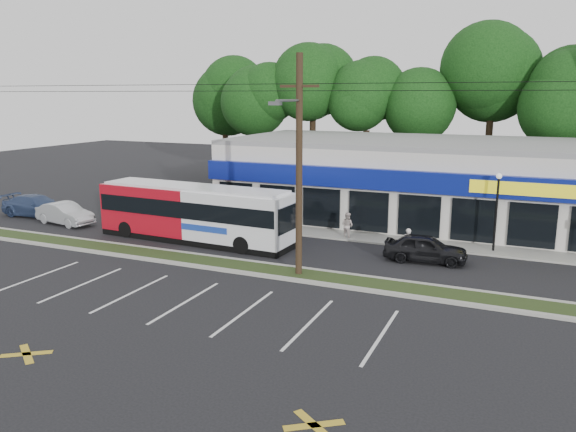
% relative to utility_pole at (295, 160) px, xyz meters
% --- Properties ---
extents(ground, '(120.00, 120.00, 0.00)m').
position_rel_utility_pole_xyz_m(ground, '(-2.83, -0.93, -5.41)').
color(ground, black).
rests_on(ground, ground).
extents(grass_strip, '(40.00, 1.60, 0.12)m').
position_rel_utility_pole_xyz_m(grass_strip, '(-2.83, 0.07, -5.35)').
color(grass_strip, '#253314').
rests_on(grass_strip, ground).
extents(curb_south, '(40.00, 0.25, 0.14)m').
position_rel_utility_pole_xyz_m(curb_south, '(-2.83, -0.78, -5.34)').
color(curb_south, '#9E9E93').
rests_on(curb_south, ground).
extents(curb_north, '(40.00, 0.25, 0.14)m').
position_rel_utility_pole_xyz_m(curb_north, '(-2.83, 0.92, -5.34)').
color(curb_north, '#9E9E93').
rests_on(curb_north, ground).
extents(sidewalk, '(32.00, 2.20, 0.10)m').
position_rel_utility_pole_xyz_m(sidewalk, '(2.17, 8.07, -5.36)').
color(sidewalk, '#9E9E93').
rests_on(sidewalk, ground).
extents(strip_mall, '(25.00, 12.55, 5.30)m').
position_rel_utility_pole_xyz_m(strip_mall, '(2.67, 14.99, -2.76)').
color(strip_mall, silver).
rests_on(strip_mall, ground).
extents(utility_pole, '(50.00, 2.77, 10.00)m').
position_rel_utility_pole_xyz_m(utility_pole, '(0.00, 0.00, 0.00)').
color(utility_pole, black).
rests_on(utility_pole, ground).
extents(lamp_post, '(0.30, 0.30, 4.25)m').
position_rel_utility_pole_xyz_m(lamp_post, '(8.17, 7.87, -2.74)').
color(lamp_post, black).
rests_on(lamp_post, ground).
extents(tree_line, '(46.76, 6.76, 11.83)m').
position_rel_utility_pole_xyz_m(tree_line, '(1.17, 25.07, 3.00)').
color(tree_line, black).
rests_on(tree_line, ground).
extents(metrobus, '(12.00, 3.09, 3.20)m').
position_rel_utility_pole_xyz_m(metrobus, '(-7.73, 3.57, -3.72)').
color(metrobus, '#AB0D1B').
rests_on(metrobus, ground).
extents(car_dark, '(4.20, 1.92, 1.40)m').
position_rel_utility_pole_xyz_m(car_dark, '(5.13, 4.71, -4.72)').
color(car_dark, black).
rests_on(car_dark, ground).
extents(car_silver, '(4.45, 2.12, 1.41)m').
position_rel_utility_pole_xyz_m(car_silver, '(-17.77, 3.77, -4.71)').
color(car_silver, '#ADB0B5').
rests_on(car_silver, ground).
extents(car_blue, '(5.18, 2.35, 1.47)m').
position_rel_utility_pole_xyz_m(car_blue, '(-21.37, 4.83, -4.68)').
color(car_blue, navy).
rests_on(car_blue, ground).
extents(pedestrian_a, '(0.63, 0.48, 1.55)m').
position_rel_utility_pole_xyz_m(pedestrian_a, '(4.17, 5.07, -4.64)').
color(pedestrian_a, silver).
rests_on(pedestrian_a, ground).
extents(pedestrian_b, '(0.91, 0.81, 1.56)m').
position_rel_utility_pole_xyz_m(pedestrian_b, '(0.12, 7.57, -4.63)').
color(pedestrian_b, '#B7AAA4').
rests_on(pedestrian_b, ground).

